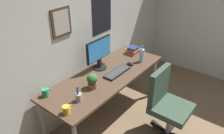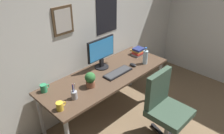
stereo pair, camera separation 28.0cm
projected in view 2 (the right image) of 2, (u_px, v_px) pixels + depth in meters
The scene contains 12 objects.
wall_back at pixel (84, 25), 2.92m from camera, with size 4.40×0.10×2.60m.
desk at pixel (107, 79), 2.97m from camera, with size 1.87×0.69×0.72m.
office_chair at pixel (165, 106), 2.67m from camera, with size 0.55×0.57×0.95m.
monitor at pixel (101, 52), 2.99m from camera, with size 0.46×0.20×0.43m.
keyboard at pixel (118, 73), 2.95m from camera, with size 0.43×0.15×0.03m.
computer_mouse at pixel (133, 65), 3.13m from camera, with size 0.06×0.11×0.04m.
water_bottle at pixel (145, 57), 3.15m from camera, with size 0.07×0.07×0.25m.
coffee_mug_near at pixel (60, 106), 2.29m from camera, with size 0.12×0.08×0.09m.
coffee_mug_far at pixel (44, 88), 2.57m from camera, with size 0.12×0.08×0.10m.
potted_plant at pixel (90, 79), 2.64m from camera, with size 0.13×0.13×0.20m.
pen_cup at pixel (74, 95), 2.45m from camera, with size 0.07×0.07×0.20m.
book_stack_left at pixel (139, 51), 3.43m from camera, with size 0.22×0.17×0.11m.
Camera 2 is at (-1.76, -0.09, 2.25)m, focal length 35.23 mm.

